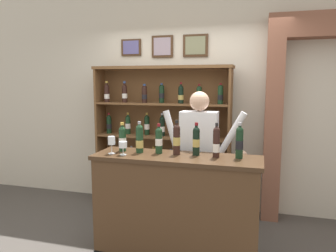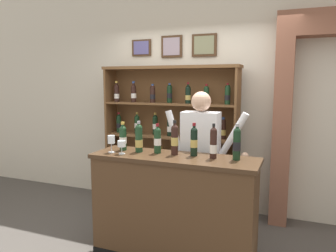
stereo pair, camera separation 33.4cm
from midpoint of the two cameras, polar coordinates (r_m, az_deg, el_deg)
name	(u,v)px [view 1 (the left image)]	position (r m, az deg, el deg)	size (l,w,h in m)	color
back_wall	(193,85)	(4.56, 2.35, 7.24)	(12.00, 0.19, 3.42)	beige
wine_shelf	(162,134)	(4.43, -3.15, -1.48)	(1.88, 0.33, 1.96)	brown
archway_doorway	(333,109)	(4.36, 25.09, 2.72)	(1.59, 0.45, 2.56)	brown
tasting_counter	(176,208)	(3.30, -1.54, -14.21)	(1.63, 0.50, 1.05)	#4C331E
shopkeeper	(199,150)	(3.56, 2.79, -4.19)	(0.93, 0.22, 1.66)	#2D3347
tasting_bottle_brunello	(122,138)	(3.38, -10.84, -2.10)	(0.08, 0.08, 0.30)	#19381E
tasting_bottle_riserva	(140,139)	(3.28, -7.94, -2.24)	(0.08, 0.08, 0.32)	#19381E
tasting_bottle_grappa	(159,140)	(3.23, -4.59, -2.44)	(0.07, 0.07, 0.30)	#19381E
tasting_bottle_vin_santo	(177,139)	(3.16, -1.49, -2.28)	(0.07, 0.07, 0.34)	black
tasting_bottle_rosso	(196,140)	(3.14, 1.96, -2.54)	(0.07, 0.07, 0.32)	black
tasting_bottle_chianti	(216,142)	(3.06, 5.42, -2.88)	(0.07, 0.07, 0.33)	black
tasting_bottle_prosecco	(239,142)	(3.05, 9.42, -2.77)	(0.07, 0.07, 0.34)	black
wine_glass_left	(123,145)	(3.21, -10.90, -3.36)	(0.08, 0.08, 0.13)	silver
wine_glass_right	(112,142)	(3.29, -12.78, -2.71)	(0.07, 0.07, 0.17)	silver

